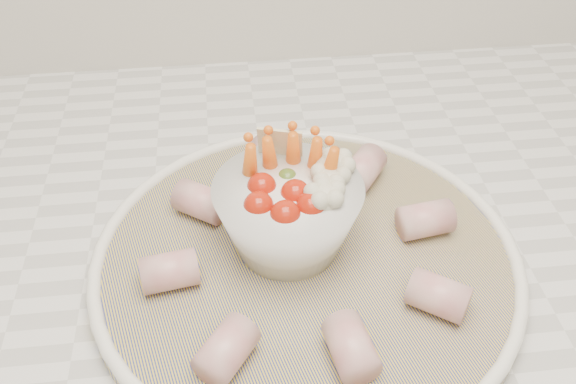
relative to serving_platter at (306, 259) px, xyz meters
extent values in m
cube|color=silver|center=(0.03, 0.08, -0.03)|extent=(2.04, 0.62, 0.04)
cylinder|color=navy|center=(0.00, 0.00, 0.00)|extent=(0.46, 0.46, 0.01)
torus|color=white|center=(0.00, 0.00, 0.00)|extent=(0.38, 0.38, 0.01)
sphere|color=#AB1C0B|center=(-0.04, 0.00, 0.07)|extent=(0.03, 0.03, 0.03)
sphere|color=#AB1C0B|center=(-0.02, -0.01, 0.07)|extent=(0.03, 0.03, 0.03)
sphere|color=#AB1C0B|center=(0.00, -0.01, 0.07)|extent=(0.03, 0.03, 0.03)
sphere|color=#AB1C0B|center=(-0.04, 0.02, 0.07)|extent=(0.03, 0.03, 0.03)
sphere|color=#AB1C0B|center=(-0.01, 0.01, 0.07)|extent=(0.03, 0.03, 0.03)
sphere|color=#446321|center=(-0.01, 0.03, 0.07)|extent=(0.02, 0.02, 0.02)
cone|color=orange|center=(-0.03, 0.05, 0.08)|extent=(0.03, 0.03, 0.06)
cone|color=orange|center=(-0.01, 0.05, 0.08)|extent=(0.02, 0.03, 0.06)
cone|color=orange|center=(0.01, 0.04, 0.08)|extent=(0.02, 0.03, 0.06)
cone|color=orange|center=(-0.04, 0.04, 0.08)|extent=(0.02, 0.03, 0.06)
cone|color=orange|center=(0.02, 0.03, 0.08)|extent=(0.03, 0.03, 0.06)
sphere|color=beige|center=(0.02, 0.02, 0.07)|extent=(0.03, 0.03, 0.03)
sphere|color=beige|center=(0.01, 0.00, 0.07)|extent=(0.03, 0.03, 0.03)
sphere|color=beige|center=(0.03, 0.04, 0.07)|extent=(0.03, 0.03, 0.03)
cube|color=beige|center=(-0.02, 0.06, 0.08)|extent=(0.04, 0.02, 0.04)
cylinder|color=#B65359|center=(0.11, 0.02, 0.02)|extent=(0.05, 0.04, 0.03)
cylinder|color=#B65359|center=(0.07, 0.10, 0.02)|extent=(0.05, 0.06, 0.03)
cylinder|color=#B65359|center=(-0.02, 0.12, 0.02)|extent=(0.04, 0.05, 0.03)
cylinder|color=#B65359|center=(-0.09, 0.07, 0.02)|extent=(0.06, 0.05, 0.03)
cylinder|color=#B65359|center=(-0.12, -0.02, 0.02)|extent=(0.05, 0.04, 0.03)
cylinder|color=#B65359|center=(-0.07, -0.10, 0.02)|extent=(0.05, 0.06, 0.03)
cylinder|color=#B65359|center=(0.02, -0.11, 0.02)|extent=(0.04, 0.05, 0.03)
cylinder|color=#B65359|center=(0.10, -0.07, 0.02)|extent=(0.06, 0.05, 0.03)
camera|label=1|loc=(-0.06, -0.39, 0.42)|focal=40.00mm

